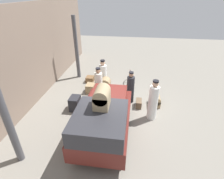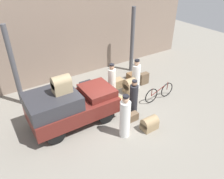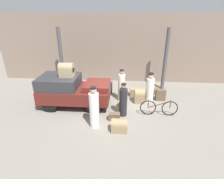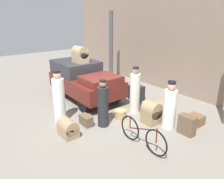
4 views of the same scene
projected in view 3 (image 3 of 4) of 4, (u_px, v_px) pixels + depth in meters
name	position (u px, v px, depth m)	size (l,w,h in m)	color
ground_plane	(108.00, 108.00, 9.00)	(30.00, 30.00, 0.00)	gray
station_building_facade	(113.00, 49.00, 11.82)	(16.00, 0.15, 4.50)	gray
canopy_pillar_left	(61.00, 58.00, 11.01)	(0.22, 0.22, 3.75)	#4C4C51
canopy_pillar_right	(165.00, 60.00, 10.58)	(0.22, 0.22, 3.75)	#4C4C51
truck	(73.00, 89.00, 8.96)	(3.53, 1.82, 1.58)	black
bicycle	(159.00, 108.00, 8.22)	(1.76, 0.04, 0.80)	black
wicker_basket	(122.00, 104.00, 9.05)	(0.42, 0.42, 0.31)	tan
porter_carrying_trunk	(123.00, 101.00, 8.07)	(0.37, 0.37, 1.62)	#232328
conductor_in_dark_uniform	(150.00, 89.00, 9.48)	(0.43, 0.43, 1.61)	white
porter_with_bicycle	(121.00, 87.00, 9.47)	(0.37, 0.37, 1.79)	silver
porter_lifting_near_truck	(94.00, 109.00, 7.20)	(0.40, 0.40, 1.84)	white
suitcase_tan_flat	(107.00, 88.00, 10.61)	(0.61, 0.44, 0.64)	#232328
suitcase_small_leather	(114.00, 116.00, 7.92)	(0.52, 0.27, 0.35)	brown
trunk_umber_medium	(155.00, 91.00, 10.50)	(0.49, 0.45, 0.33)	brown
suitcase_black_upright	(135.00, 92.00, 10.24)	(0.56, 0.44, 0.46)	#937A56
trunk_large_brown	(119.00, 125.00, 7.13)	(0.65, 0.45, 0.56)	#937A56
trunk_wicker_pale	(161.00, 95.00, 9.68)	(0.52, 0.28, 0.63)	brown
trunk_barrel_dark	(139.00, 96.00, 9.44)	(0.53, 0.56, 0.78)	#937A56
trunk_on_truck_roof	(66.00, 70.00, 8.56)	(0.69, 0.48, 0.70)	#9E8966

